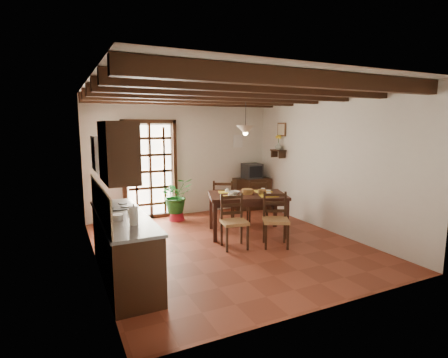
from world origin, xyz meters
TOP-DOWN VIEW (x-y plane):
  - ground_plane at (0.00, 0.00)m, footprint 5.00×5.00m
  - room_shell at (0.00, 0.00)m, footprint 4.52×5.02m
  - ceiling_beams at (0.00, 0.00)m, footprint 4.50×4.34m
  - french_door at (-0.80, 2.45)m, footprint 1.26×0.11m
  - kitchen_counter at (-1.96, -0.60)m, footprint 0.64×2.25m
  - upper_cabinet at (-2.08, -1.30)m, footprint 0.35×0.80m
  - range_hood at (-2.05, -0.05)m, footprint 0.38×0.60m
  - counter_items at (-1.95, -0.51)m, footprint 0.50×1.43m
  - dining_table at (0.63, 0.43)m, footprint 1.72×1.39m
  - chair_near_left at (0.02, -0.17)m, footprint 0.50×0.49m
  - chair_near_right at (0.73, -0.41)m, footprint 0.59×0.58m
  - chair_far_left at (0.52, 1.28)m, footprint 0.61×0.61m
  - chair_far_right at (1.23, 1.03)m, footprint 0.58×0.56m
  - table_setting at (0.63, 0.43)m, footprint 1.09×0.72m
  - table_bowl at (0.39, 0.57)m, footprint 0.24×0.24m
  - sideboard at (1.78, 2.23)m, footprint 1.01×0.59m
  - crt_tv at (1.78, 2.22)m, footprint 0.45×0.42m
  - fuse_box at (1.50, 2.48)m, footprint 0.25×0.03m
  - plant_pot at (-0.33, 2.00)m, footprint 0.36×0.36m
  - potted_plant at (-0.33, 2.00)m, footprint 2.06×1.83m
  - wall_shelf at (2.14, 1.60)m, footprint 0.20×0.42m
  - shelf_vase at (2.14, 1.60)m, footprint 0.15×0.15m
  - shelf_flowers at (2.14, 1.60)m, footprint 0.14×0.14m
  - framed_picture at (2.22, 1.60)m, footprint 0.03×0.32m
  - pendant_lamp at (0.63, 0.53)m, footprint 0.36×0.36m

SIDE VIEW (x-z plane):
  - ground_plane at x=0.00m, z-range 0.00..0.00m
  - plant_pot at x=-0.33m, z-range 0.00..0.22m
  - chair_near_left at x=0.02m, z-range -0.18..0.77m
  - chair_near_right at x=0.73m, z-range -0.18..0.78m
  - chair_far_right at x=1.23m, z-range -0.18..0.79m
  - chair_far_left at x=0.52m, z-range -0.18..0.80m
  - sideboard at x=1.78m, z-range 0.00..0.80m
  - kitchen_counter at x=-1.96m, z-range -0.22..1.16m
  - potted_plant at x=-0.33m, z-range -0.47..1.61m
  - dining_table at x=0.63m, z-range 0.30..1.11m
  - table_bowl at x=0.39m, z-range 0.81..0.86m
  - table_setting at x=0.63m, z-range 0.85..0.95m
  - counter_items at x=-1.95m, z-range 0.83..1.08m
  - crt_tv at x=1.78m, z-range 0.80..1.18m
  - french_door at x=-0.80m, z-range 0.02..2.34m
  - wall_shelf at x=2.14m, z-range 1.41..1.61m
  - shelf_vase at x=2.14m, z-range 1.57..1.73m
  - range_hood at x=-2.05m, z-range 1.46..2.00m
  - fuse_box at x=1.50m, z-range 1.59..1.91m
  - room_shell at x=0.00m, z-range 0.41..3.22m
  - upper_cabinet at x=-2.08m, z-range 1.50..2.20m
  - shelf_flowers at x=2.14m, z-range 1.68..2.04m
  - framed_picture at x=2.22m, z-range 1.89..2.21m
  - pendant_lamp at x=0.63m, z-range 1.66..2.50m
  - ceiling_beams at x=0.00m, z-range 2.59..2.79m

